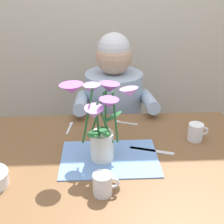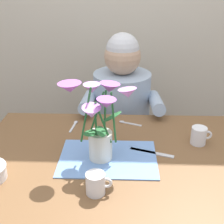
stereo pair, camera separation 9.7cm
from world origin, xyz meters
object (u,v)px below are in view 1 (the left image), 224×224
(seated_person, at_px, (114,125))
(flower_vase, at_px, (101,120))
(dinner_knife, at_px, (152,151))
(ceramic_mug, at_px, (103,184))
(tea_cup, at_px, (196,132))

(seated_person, xyz_separation_m, flower_vase, (-0.09, -0.63, 0.36))
(seated_person, xyz_separation_m, dinner_knife, (0.13, -0.59, 0.18))
(flower_vase, bearing_deg, dinner_knife, 11.25)
(flower_vase, distance_m, ceramic_mug, 0.26)
(flower_vase, distance_m, tea_cup, 0.48)
(ceramic_mug, bearing_deg, tea_cup, 39.05)
(tea_cup, bearing_deg, seated_person, 124.59)
(seated_person, height_order, ceramic_mug, seated_person)
(flower_vase, xyz_separation_m, dinner_knife, (0.22, 0.04, -0.18))
(dinner_knife, xyz_separation_m, tea_cup, (0.22, 0.09, 0.04))
(dinner_knife, relative_size, tea_cup, 2.04)
(tea_cup, bearing_deg, ceramic_mug, -140.95)
(seated_person, xyz_separation_m, ceramic_mug, (-0.08, -0.85, 0.22))
(flower_vase, distance_m, dinner_knife, 0.29)
(ceramic_mug, bearing_deg, dinner_knife, 50.38)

